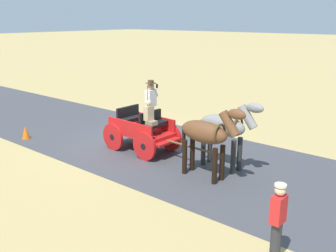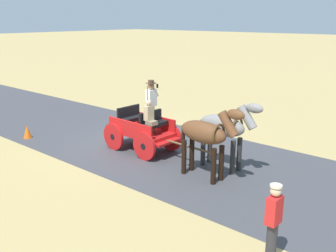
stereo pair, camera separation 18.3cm
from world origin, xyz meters
name	(u,v)px [view 1 (the left image)]	position (x,y,z in m)	size (l,w,h in m)	color
ground_plane	(132,142)	(0.00, 0.00, 0.00)	(200.00, 200.00, 0.00)	tan
road_surface	(132,142)	(0.00, 0.00, 0.00)	(5.82, 160.00, 0.01)	#424247
horse_drawn_carriage	(143,128)	(0.42, 0.99, 0.82)	(1.47, 4.51, 2.50)	red
horse_near_side	(225,127)	(0.04, 4.03, 1.32)	(0.61, 2.13, 2.21)	gray
horse_off_side	(207,134)	(0.99, 4.01, 1.32)	(0.64, 2.13, 2.21)	brown
pedestrian_walking	(277,222)	(3.53, 7.29, 0.89)	(0.33, 0.22, 1.65)	#2D2D33
traffic_cone	(26,132)	(2.33, -3.44, 0.25)	(0.32, 0.32, 0.50)	orange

